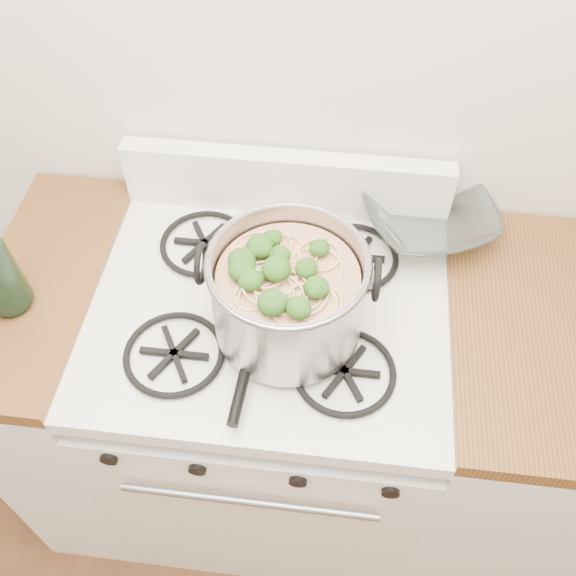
% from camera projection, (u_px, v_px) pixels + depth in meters
% --- Properties ---
extents(gas_range, '(0.76, 0.66, 0.92)m').
position_uv_depth(gas_range, '(273.00, 410.00, 1.73)').
color(gas_range, white).
rests_on(gas_range, ground).
extents(counter_left, '(0.25, 0.65, 0.92)m').
position_uv_depth(counter_left, '(90.00, 384.00, 1.75)').
color(counter_left, silver).
rests_on(counter_left, ground).
extents(stock_pot, '(0.34, 0.31, 0.21)m').
position_uv_depth(stock_pot, '(288.00, 295.00, 1.23)').
color(stock_pot, gray).
rests_on(stock_pot, gas_range).
extents(spatula, '(0.30, 0.32, 0.02)m').
position_uv_depth(spatula, '(259.00, 313.00, 1.31)').
color(spatula, black).
rests_on(spatula, gas_range).
extents(glass_bowl, '(0.15, 0.15, 0.03)m').
position_uv_depth(glass_bowl, '(427.00, 222.00, 1.47)').
color(glass_bowl, white).
rests_on(glass_bowl, gas_range).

